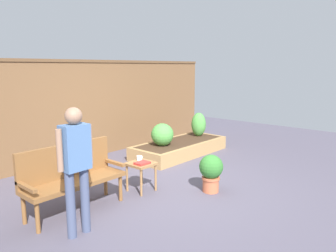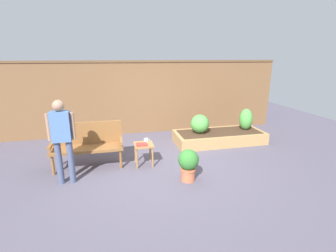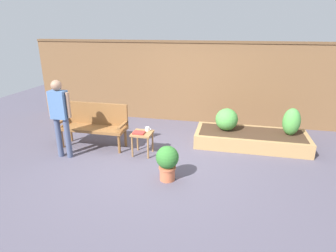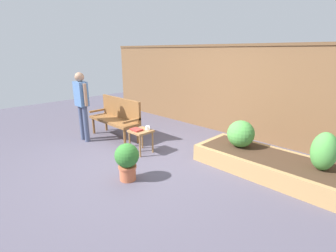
{
  "view_description": "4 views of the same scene",
  "coord_description": "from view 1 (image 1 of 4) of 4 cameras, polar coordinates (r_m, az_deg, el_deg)",
  "views": [
    {
      "loc": [
        -3.92,
        -3.5,
        2.02
      ],
      "look_at": [
        0.49,
        0.38,
        0.95
      ],
      "focal_mm": 35.18,
      "sensor_mm": 36.0,
      "label": 1
    },
    {
      "loc": [
        -0.94,
        -4.65,
        2.27
      ],
      "look_at": [
        0.31,
        0.76,
        0.68
      ],
      "focal_mm": 26.15,
      "sensor_mm": 36.0,
      "label": 2
    },
    {
      "loc": [
        1.31,
        -4.75,
        2.48
      ],
      "look_at": [
        0.12,
        0.5,
        0.56
      ],
      "focal_mm": 29.67,
      "sensor_mm": 36.0,
      "label": 3
    },
    {
      "loc": [
        3.39,
        -2.78,
        2.01
      ],
      "look_at": [
        0.05,
        0.6,
        0.57
      ],
      "focal_mm": 26.71,
      "sensor_mm": 36.0,
      "label": 4
    }
  ],
  "objects": [
    {
      "name": "book_on_table",
      "position": [
        5.3,
        -4.49,
        -6.42
      ],
      "size": [
        0.23,
        0.18,
        0.03
      ],
      "primitive_type": "cube",
      "rotation": [
        0.0,
        0.0,
        -0.01
      ],
      "color": "#B2332D",
      "rests_on": "side_table"
    },
    {
      "name": "shrub_far_corner",
      "position": [
        8.21,
        5.33,
        0.27
      ],
      "size": [
        0.36,
        0.36,
        0.59
      ],
      "color": "brown",
      "rests_on": "raised_planter_bed"
    },
    {
      "name": "side_table",
      "position": [
        5.4,
        -4.66,
        -7.18
      ],
      "size": [
        0.4,
        0.4,
        0.48
      ],
      "color": "#9E7042",
      "rests_on": "ground_plane"
    },
    {
      "name": "cup_on_table",
      "position": [
        5.5,
        -4.98,
        -5.55
      ],
      "size": [
        0.12,
        0.09,
        0.08
      ],
      "color": "white",
      "rests_on": "side_table"
    },
    {
      "name": "garden_bench",
      "position": [
        4.85,
        -16.47,
        -7.8
      ],
      "size": [
        1.44,
        0.48,
        0.94
      ],
      "color": "brown",
      "rests_on": "ground_plane"
    },
    {
      "name": "fence_back",
      "position": [
        7.31,
        -15.83,
        2.63
      ],
      "size": [
        8.4,
        0.14,
        2.16
      ],
      "color": "brown",
      "rests_on": "ground_plane"
    },
    {
      "name": "person_by_bench",
      "position": [
        4.02,
        -15.69,
        -5.75
      ],
      "size": [
        0.47,
        0.2,
        1.56
      ],
      "color": "#475170",
      "rests_on": "ground_plane"
    },
    {
      "name": "potted_boxwood",
      "position": [
        5.41,
        7.46,
        -7.68
      ],
      "size": [
        0.39,
        0.39,
        0.62
      ],
      "color": "#C66642",
      "rests_on": "ground_plane"
    },
    {
      "name": "raised_planter_bed",
      "position": [
        7.66,
        2.05,
        -3.82
      ],
      "size": [
        2.4,
        1.0,
        0.3
      ],
      "color": "#AD8451",
      "rests_on": "ground_plane"
    },
    {
      "name": "shrub_near_bench",
      "position": [
        7.2,
        -0.99,
        -1.49
      ],
      "size": [
        0.49,
        0.49,
        0.49
      ],
      "color": "brown",
      "rests_on": "raised_planter_bed"
    },
    {
      "name": "ground_plane",
      "position": [
        5.63,
        -0.39,
        -10.71
      ],
      "size": [
        14.0,
        14.0,
        0.0
      ],
      "primitive_type": "plane",
      "color": "#514C5B"
    }
  ]
}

